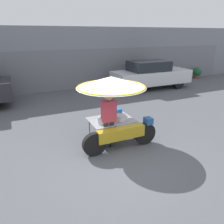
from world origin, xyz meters
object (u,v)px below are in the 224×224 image
Objects in this scene: vendor_motorcycle_cart at (113,93)px; vendor_person at (109,118)px; parked_car at (151,75)px; potted_plant at (197,72)px.

vendor_motorcycle_cart is 1.39× the size of vendor_person.
parked_car is 5.02m from potted_plant.
vendor_person is at bearing -130.70° from vendor_motorcycle_cart.
vendor_motorcycle_cart reaches higher than potted_plant.
parked_car is (5.00, 5.33, -0.07)m from vendor_person.
vendor_person is 2.08× the size of potted_plant.
parked_car is at bearing -165.47° from potted_plant.
vendor_motorcycle_cart is at bearing -133.31° from parked_car.
parked_car is at bearing 46.69° from vendor_motorcycle_cart.
vendor_person is 0.35× the size of parked_car.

